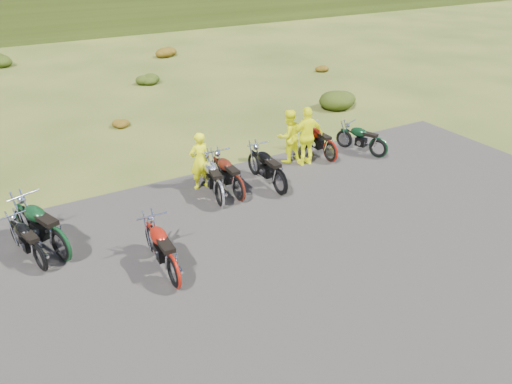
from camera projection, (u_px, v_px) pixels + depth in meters
ground at (247, 241)px, 11.84m from camera, size 300.00×300.00×0.00m
gravel_pad at (294, 287)px, 10.30m from camera, size 20.00×12.00×0.04m
hill_slope at (8, 5)px, 50.31m from camera, size 300.00×45.97×9.37m
shrub_4 at (119, 122)px, 18.63m from camera, size 0.77×0.77×0.45m
shrub_5 at (147, 78)px, 23.96m from camera, size 1.03×1.03×0.61m
shrub_6 at (165, 50)px, 29.28m from camera, size 1.30×1.30×0.77m
shrub_7 at (339, 96)px, 20.75m from camera, size 1.56×1.56×0.92m
shrub_8 at (319, 67)px, 26.22m from camera, size 0.77×0.77×0.45m
motorcycle_0 at (43, 271)px, 10.77m from camera, size 1.08×1.98×0.98m
motorcycle_1 at (175, 287)px, 10.28m from camera, size 0.75×2.13×1.11m
motorcycle_2 at (64, 261)px, 11.11m from camera, size 1.55×2.47×1.23m
motorcycle_3 at (220, 207)px, 13.29m from camera, size 1.05×2.22×1.11m
motorcycle_4 at (239, 201)px, 13.57m from camera, size 0.71×2.08×1.09m
motorcycle_5 at (280, 195)px, 13.88m from camera, size 0.74×2.17×1.13m
motorcycle_6 at (330, 162)px, 15.88m from camera, size 0.68×1.99×1.04m
motorcycle_7 at (377, 158)px, 16.18m from camera, size 1.25×2.00×0.99m
person_middle at (200, 162)px, 13.89m from camera, size 0.64×0.45×1.66m
person_right_a at (288, 137)px, 15.55m from camera, size 0.88×0.72×1.68m
person_right_b at (307, 137)px, 15.30m from camera, size 1.12×0.54×1.85m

